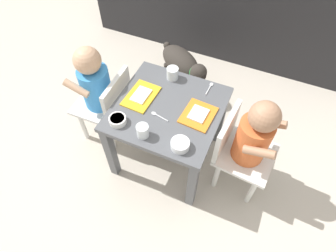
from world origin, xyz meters
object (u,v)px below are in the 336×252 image
Objects in this scene: seated_child_left at (97,87)px; food_tray_right at (198,115)px; dog at (182,63)px; water_cup_left at (172,74)px; food_tray_left at (141,96)px; dining_table at (168,118)px; veggie_bowl_far at (180,144)px; spoon_by_right_tray at (210,87)px; seated_child_right at (251,138)px; cereal_bowl_left_side at (118,120)px; spoon_by_left_tray at (158,116)px; water_cup_right at (143,131)px.

food_tray_right is at bearing 0.33° from seated_child_left.
water_cup_left reaches higher than dog.
food_tray_right is at bearing 0.00° from food_tray_left.
seated_child_left is at bearing 178.92° from dining_table.
veggie_bowl_far is 0.41m from spoon_by_right_tray.
dining_table is 0.24m from water_cup_left.
seated_child_right is 0.59m from food_tray_left.
cereal_bowl_left_side reaches higher than food_tray_left.
food_tray_right reaches higher than spoon_by_right_tray.
food_tray_right is 0.20m from spoon_by_left_tray.
dog is at bearing 134.32° from seated_child_right.
cereal_bowl_left_side is (0.24, -0.19, 0.05)m from seated_child_left.
seated_child_left is at bearing 179.96° from seated_child_right.
spoon_by_left_tray is at bearing 143.54° from veggie_bowl_far.
veggie_bowl_far reaches higher than spoon_by_right_tray.
dog is at bearing 117.75° from food_tray_right.
food_tray_right is at bearing 86.56° from veggie_bowl_far.
dining_table is at bearing -124.61° from spoon_by_right_tray.
food_tray_right is 2.82× the size of water_cup_right.
dining_table is at bearing -4.16° from food_tray_left.
food_tray_right is 0.29m from water_cup_right.
veggie_bowl_far is (0.30, -0.21, 0.01)m from food_tray_left.
veggie_bowl_far is at bearing -34.31° from food_tray_left.
dog is 0.49m from water_cup_left.
food_tray_left is at bearing 179.61° from seated_child_right.
food_tray_left is at bearing -146.32° from spoon_by_right_tray.
food_tray_right is 2.19× the size of cereal_bowl_left_side.
water_cup_left is (-0.22, 0.19, 0.02)m from food_tray_right.
seated_child_right reaches higher than dining_table.
seated_child_left is 0.41m from spoon_by_left_tray.
cereal_bowl_left_side is at bearing -135.07° from dining_table.
food_tray_right is at bearing -87.52° from spoon_by_right_tray.
dog is at bearing 98.24° from water_cup_right.
spoon_by_right_tray is (0.31, 0.20, -0.00)m from food_tray_left.
water_cup_right is 0.13m from spoon_by_left_tray.
water_cup_left is 0.45m from veggie_bowl_far.
dining_table is at bearing 126.65° from veggie_bowl_far.
seated_child_left is at bearing -160.25° from spoon_by_right_tray.
food_tray_left is 3.12× the size of water_cup_left.
food_tray_left is at bearing -90.26° from dog.
food_tray_right is at bearing 47.66° from water_cup_right.
seated_child_right is (0.86, -0.00, -0.00)m from seated_child_left.
veggie_bowl_far is at bearing -62.44° from water_cup_left.
seated_child_left reaches higher than spoon_by_left_tray.
veggie_bowl_far is (0.18, 0.01, -0.01)m from water_cup_right.
food_tray_right is 1.84× the size of spoon_by_left_tray.
cereal_bowl_left_side reaches higher than dining_table.
seated_child_right is at bearing 9.90° from spoon_by_left_tray.
dining_table is 0.11m from spoon_by_left_tray.
dining_table is at bearing 44.93° from cereal_bowl_left_side.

